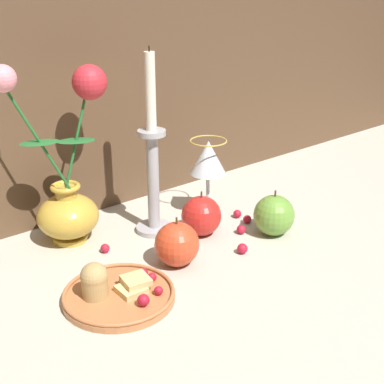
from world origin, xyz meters
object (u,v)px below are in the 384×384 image
Objects in this scene: apple_beside_vase at (177,244)px; plate_with_pastries at (115,291)px; candlestick at (153,168)px; apple_near_glass at (203,217)px; apple_at_table_edge at (274,215)px; vase at (68,188)px; wine_glass at (208,160)px.

plate_with_pastries is at bearing -169.79° from apple_beside_vase.
candlestick is 3.97× the size of apple_near_glass.
vase is at bearing 144.43° from apple_at_table_edge.
plate_with_pastries is 1.10× the size of wine_glass.
apple_beside_vase is 0.99× the size of apple_at_table_edge.
vase is 0.40m from apple_at_table_edge.
apple_at_table_edge is (0.36, -0.00, 0.03)m from plate_with_pastries.
vase is at bearing 79.04° from plate_with_pastries.
plate_with_pastries is at bearing -161.52° from apple_near_glass.
candlestick is at bearing 70.93° from apple_beside_vase.
wine_glass is at bearing -13.86° from vase.
plate_with_pastries is at bearing 179.80° from apple_at_table_edge.
vase is at bearing 166.14° from wine_glass.
candlestick is 3.95× the size of apple_beside_vase.
plate_with_pastries is 1.93× the size of apple_at_table_edge.
wine_glass is (0.28, -0.07, 0.01)m from vase.
apple_beside_vase is 0.12m from apple_near_glass.
apple_near_glass is at bearing -136.46° from wine_glass.
apple_near_glass reaches higher than plate_with_pastries.
apple_at_table_edge reaches higher than plate_with_pastries.
plate_with_pastries is 1.95× the size of apple_beside_vase.
vase is at bearing 116.30° from apple_beside_vase.
candlestick reaches higher than apple_near_glass.
apple_near_glass is (0.11, 0.06, -0.00)m from apple_beside_vase.
wine_glass is 1.76× the size of apple_at_table_edge.
apple_at_table_edge is (0.11, -0.09, 0.00)m from apple_near_glass.
candlestick is 0.17m from apple_beside_vase.
vase is 1.95× the size of plate_with_pastries.
apple_near_glass is at bearing -34.39° from vase.
candlestick is (0.15, -0.07, 0.03)m from vase.
wine_glass reaches higher than plate_with_pastries.
wine_glass is at bearing 35.27° from apple_beside_vase.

